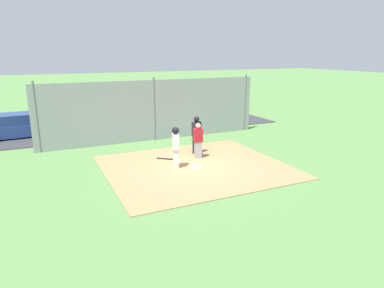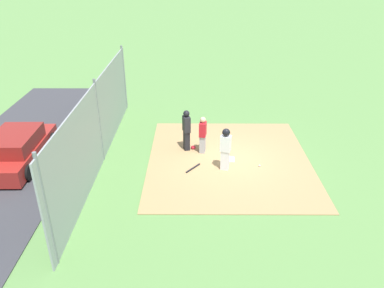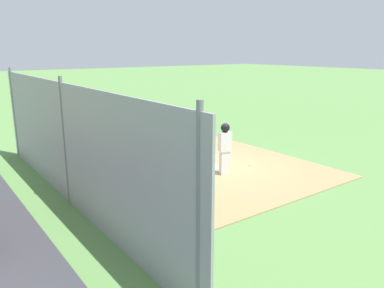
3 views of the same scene
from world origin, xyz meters
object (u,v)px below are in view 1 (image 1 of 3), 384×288
runner (176,145)px  parked_car_red (133,119)px  catcher_mask (200,153)px  parked_car_blue (21,126)px  umpire (196,134)px  baseball (195,177)px  home_plate (196,166)px  baseball_bat (166,159)px  catcher (198,140)px

runner → parked_car_red: 8.08m
catcher_mask → parked_car_blue: 10.58m
umpire → baseball: 3.32m
runner → catcher_mask: 2.28m
baseball → parked_car_blue: size_ratio=0.02×
home_plate → catcher_mask: (-0.93, -1.43, 0.05)m
baseball → umpire: bearing=-116.8°
home_plate → runner: runner is taller
home_plate → umpire: (-0.87, -1.72, 0.91)m
umpire → parked_car_red: umpire is taller
home_plate → baseball: baseball is taller
runner → catcher_mask: size_ratio=7.06×
baseball → parked_car_blue: 11.70m
runner → parked_car_blue: size_ratio=0.40×
parked_car_blue → umpire: bearing=132.9°
umpire → parked_car_red: bearing=173.2°
home_plate → catcher_mask: 1.71m
baseball_bat → baseball: bearing=-47.4°
home_plate → baseball: size_ratio=5.95×
umpire → parked_car_blue: 10.33m
catcher_mask → catcher: bearing=51.3°
baseball_bat → umpire: bearing=47.8°
catcher_mask → baseball: catcher_mask is taller
catcher → baseball_bat: bearing=-95.2°
home_plate → runner: (0.77, -0.23, 0.96)m
parked_car_blue → runner: bearing=120.7°
umpire → parked_car_red: size_ratio=0.41×
parked_car_blue → parked_car_red: bearing=171.4°
home_plate → baseball_bat: 1.63m
parked_car_red → catcher_mask: bearing=-80.9°
parked_car_blue → baseball: bearing=117.8°
catcher → runner: 1.63m
home_plate → parked_car_red: size_ratio=0.10×
umpire → catcher_mask: 0.91m
catcher → umpire: 0.72m
umpire → parked_car_red: (1.16, -6.57, -0.34)m
baseball_bat → runner: bearing=-52.2°
baseball → parked_car_red: bearing=-91.7°
runner → parked_car_blue: bearing=141.3°
umpire → parked_car_blue: bearing=-150.9°
parked_car_red → parked_car_blue: 6.29m
umpire → baseball: size_ratio=23.66×
catcher_mask → parked_car_blue: parked_car_blue is taller
baseball → catcher: bearing=-118.7°
home_plate → umpire: bearing=-116.9°
umpire → baseball: umpire is taller
baseball → parked_car_blue: bearing=-59.2°
baseball_bat → baseball: 2.59m
runner → parked_car_red: size_ratio=0.40×
catcher → parked_car_blue: 10.64m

